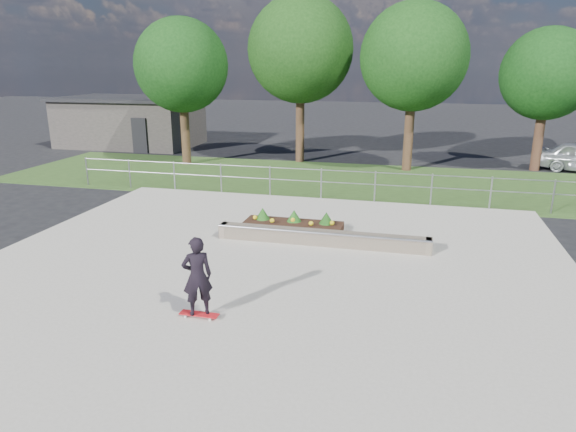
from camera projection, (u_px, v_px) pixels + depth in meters
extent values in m
plane|color=black|center=(265.00, 276.00, 12.43)|extent=(120.00, 120.00, 0.00)
cube|color=#2A471C|center=(335.00, 180.00, 22.67)|extent=(30.00, 8.00, 0.02)
cube|color=#A49F92|center=(265.00, 275.00, 12.43)|extent=(15.00, 15.00, 0.06)
cylinder|color=gray|center=(87.00, 171.00, 21.54)|extent=(0.06, 0.06, 1.20)
cylinder|color=gray|center=(130.00, 174.00, 21.08)|extent=(0.06, 0.06, 1.20)
cylinder|color=#96989E|center=(174.00, 176.00, 20.62)|extent=(0.06, 0.06, 1.20)
cylinder|color=gray|center=(221.00, 179.00, 20.16)|extent=(0.06, 0.06, 1.20)
cylinder|color=gray|center=(270.00, 181.00, 19.70)|extent=(0.06, 0.06, 1.20)
cylinder|color=#909398|center=(321.00, 184.00, 19.24)|extent=(0.06, 0.06, 1.20)
cylinder|color=gray|center=(375.00, 187.00, 18.78)|extent=(0.06, 0.06, 1.20)
cylinder|color=gray|center=(431.00, 190.00, 18.32)|extent=(0.06, 0.06, 1.20)
cylinder|color=gray|center=(491.00, 194.00, 17.86)|extent=(0.06, 0.06, 1.20)
cylinder|color=gray|center=(553.00, 197.00, 17.40)|extent=(0.06, 0.06, 1.20)
cylinder|color=gray|center=(321.00, 170.00, 19.09)|extent=(20.00, 0.04, 0.04)
cylinder|color=gray|center=(321.00, 182.00, 19.21)|extent=(20.00, 0.04, 0.04)
cube|color=#322F2C|center=(131.00, 123.00, 32.01)|extent=(8.00, 5.00, 2.80)
cube|color=black|center=(129.00, 98.00, 31.58)|extent=(8.40, 5.40, 0.20)
cube|color=black|center=(140.00, 136.00, 29.29)|extent=(0.90, 0.10, 2.00)
cylinder|color=#372416|center=(185.00, 135.00, 25.96)|extent=(0.44, 0.44, 2.93)
sphere|color=black|center=(181.00, 65.00, 24.98)|extent=(4.55, 4.55, 4.55)
cylinder|color=#372216|center=(300.00, 129.00, 26.49)|extent=(0.44, 0.44, 3.38)
sphere|color=black|center=(301.00, 49.00, 25.37)|extent=(5.25, 5.25, 5.25)
cylinder|color=#382316|center=(408.00, 138.00, 24.32)|extent=(0.44, 0.44, 3.15)
sphere|color=black|center=(414.00, 57.00, 23.28)|extent=(4.90, 4.90, 4.90)
cylinder|color=#382016|center=(538.00, 142.00, 24.40)|extent=(0.44, 0.44, 2.70)
sphere|color=black|center=(547.00, 74.00, 23.50)|extent=(4.20, 4.20, 4.20)
cube|color=brown|center=(322.00, 238.00, 14.36)|extent=(6.00, 0.40, 0.40)
cylinder|color=#9B9EA4|center=(320.00, 233.00, 14.12)|extent=(6.00, 0.06, 0.06)
cube|color=#6C5D4F|center=(224.00, 230.00, 15.03)|extent=(0.15, 0.42, 0.40)
cube|color=brown|center=(428.00, 246.00, 13.69)|extent=(0.15, 0.42, 0.40)
cube|color=black|center=(292.00, 227.00, 15.51)|extent=(3.00, 1.20, 0.25)
sphere|color=yellow|center=(255.00, 217.00, 15.82)|extent=(0.14, 0.14, 0.14)
sphere|color=yellow|center=(272.00, 221.00, 15.50)|extent=(0.14, 0.14, 0.14)
sphere|color=yellow|center=(293.00, 220.00, 15.55)|extent=(0.14, 0.14, 0.14)
sphere|color=yellow|center=(311.00, 223.00, 15.22)|extent=(0.14, 0.14, 0.14)
sphere|color=gold|center=(332.00, 223.00, 15.27)|extent=(0.14, 0.14, 0.14)
cone|color=#1A4A15|center=(263.00, 213.00, 15.89)|extent=(0.44, 0.44, 0.36)
cone|color=#194E16|center=(294.00, 216.00, 15.66)|extent=(0.44, 0.44, 0.36)
cone|color=#153F12|center=(326.00, 218.00, 15.43)|extent=(0.44, 0.44, 0.36)
cylinder|color=silver|center=(185.00, 317.00, 10.25)|extent=(0.05, 0.03, 0.05)
cylinder|color=silver|center=(189.00, 313.00, 10.42)|extent=(0.05, 0.03, 0.05)
cylinder|color=silver|center=(210.00, 320.00, 10.13)|extent=(0.05, 0.03, 0.05)
cylinder|color=silver|center=(213.00, 315.00, 10.30)|extent=(0.05, 0.03, 0.05)
cylinder|color=gray|center=(187.00, 313.00, 10.33)|extent=(0.02, 0.18, 0.02)
cylinder|color=#A4A3A9|center=(211.00, 316.00, 10.21)|extent=(0.02, 0.18, 0.02)
cube|color=#AF151B|center=(199.00, 314.00, 10.26)|extent=(0.80, 0.21, 0.02)
imported|color=black|center=(197.00, 276.00, 10.03)|extent=(0.71, 0.64, 1.62)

